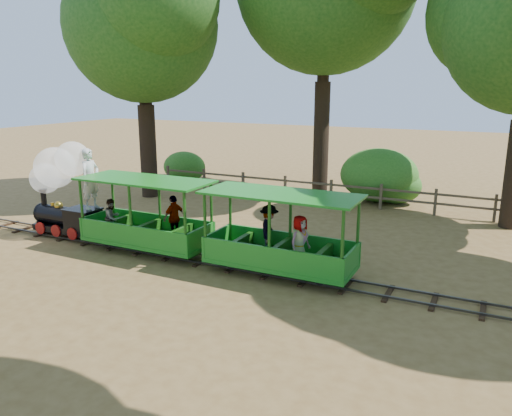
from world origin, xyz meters
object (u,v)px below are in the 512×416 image
at_px(carriage_front, 146,224).
at_px(fence, 355,192).
at_px(carriage_rear, 280,242).
at_px(locomotive, 62,182).

relative_size(carriage_front, fence, 0.22).
xyz_separation_m(carriage_front, carriage_rear, (4.16, 0.04, 0.04)).
bearing_deg(carriage_rear, carriage_front, -179.44).
xyz_separation_m(carriage_front, fence, (3.92, 7.99, -0.24)).
distance_m(locomotive, carriage_rear, 7.48).
bearing_deg(locomotive, carriage_front, -1.22).
xyz_separation_m(locomotive, fence, (7.18, 7.92, -1.17)).
height_order(carriage_front, fence, carriage_front).
height_order(locomotive, carriage_front, locomotive).
distance_m(carriage_front, fence, 8.90).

